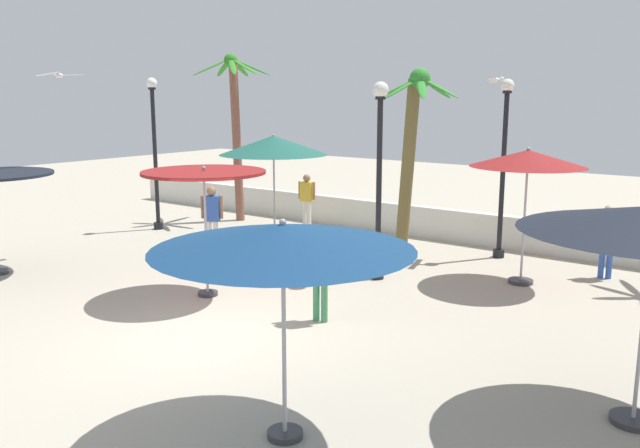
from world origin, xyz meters
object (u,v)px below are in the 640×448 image
object	(u,v)px
guest_0	(212,214)
lamp_post_2	(379,166)
patio_umbrella_2	(283,238)
palm_tree_1	(235,116)
guest_2	(608,234)
lamp_post_1	(155,146)
guest_1	(307,196)
patio_umbrella_5	(528,160)
patio_umbrella_4	(204,178)
seagull_1	(495,80)
seagull_0	(59,75)
patio_umbrella_0	(274,145)
lamp_post_0	(504,161)
palm_tree_2	(411,142)
guest_3	(320,267)

from	to	relation	value
guest_0	lamp_post_2	bearing A→B (deg)	8.65
patio_umbrella_2	palm_tree_1	distance (m)	13.98
guest_0	guest_2	size ratio (longest dim) A/B	1.07
lamp_post_1	guest_1	bearing A→B (deg)	38.79
patio_umbrella_5	lamp_post_2	size ratio (longest dim) A/B	0.69
patio_umbrella_4	guest_0	distance (m)	3.62
patio_umbrella_4	patio_umbrella_5	xyz separation A→B (m)	(4.71, 4.64, 0.26)
seagull_1	seagull_0	bearing A→B (deg)	-143.50
guest_0	seagull_0	bearing A→B (deg)	-142.14
palm_tree_1	lamp_post_2	xyz separation A→B (m)	(7.33, -3.20, -0.84)
palm_tree_1	lamp_post_1	size ratio (longest dim) A/B	1.17
patio_umbrella_0	palm_tree_1	xyz separation A→B (m)	(-3.18, 1.83, 0.67)
seagull_1	guest_0	bearing A→B (deg)	-144.20
lamp_post_0	lamp_post_1	distance (m)	9.93
patio_umbrella_5	seagull_0	distance (m)	10.92
patio_umbrella_0	lamp_post_1	size ratio (longest dim) A/B	0.66
lamp_post_2	guest_1	distance (m)	6.01
patio_umbrella_2	palm_tree_2	size ratio (longest dim) A/B	0.65
guest_2	patio_umbrella_4	bearing A→B (deg)	-134.56
guest_1	guest_3	world-z (taller)	guest_3
patio_umbrella_2	guest_1	distance (m)	12.46
palm_tree_2	seagull_0	xyz separation A→B (m)	(-6.75, -5.02, 1.58)
guest_1	lamp_post_2	bearing A→B (deg)	-36.56
lamp_post_2	seagull_1	bearing A→B (deg)	71.42
seagull_0	seagull_1	distance (m)	10.36
palm_tree_1	lamp_post_2	bearing A→B (deg)	-23.59
palm_tree_1	seagull_1	xyz separation A→B (m)	(8.45, 0.12, 1.00)
seagull_0	seagull_1	xyz separation A→B (m)	(8.32, 6.16, -0.11)
seagull_1	patio_umbrella_2	bearing A→B (deg)	-80.49
seagull_0	guest_3	bearing A→B (deg)	-0.86
patio_umbrella_2	seagull_1	bearing A→B (deg)	99.51
lamp_post_0	guest_0	world-z (taller)	lamp_post_0
guest_2	seagull_1	world-z (taller)	seagull_1
patio_umbrella_4	palm_tree_1	distance (m)	8.26
patio_umbrella_4	seagull_0	xyz separation A→B (m)	(-5.14, 0.25, 2.04)
palm_tree_2	guest_1	xyz separation A→B (m)	(-4.22, 1.29, -1.85)
lamp_post_2	guest_1	size ratio (longest dim) A/B	2.59
palm_tree_2	lamp_post_1	size ratio (longest dim) A/B	1.03
patio_umbrella_4	palm_tree_2	xyz separation A→B (m)	(1.61, 5.27, 0.46)
seagull_1	palm_tree_2	bearing A→B (deg)	-144.05
guest_2	guest_3	xyz separation A→B (m)	(-3.31, -6.00, 0.01)
patio_umbrella_5	palm_tree_1	world-z (taller)	palm_tree_1
patio_umbrella_5	palm_tree_1	xyz separation A→B (m)	(-9.97, 1.66, 0.67)
patio_umbrella_2	seagull_0	world-z (taller)	seagull_0
patio_umbrella_0	palm_tree_1	bearing A→B (deg)	150.11
patio_umbrella_2	guest_3	distance (m)	4.30
palm_tree_2	guest_3	bearing A→B (deg)	-77.77
patio_umbrella_0	seagull_1	bearing A→B (deg)	20.30
patio_umbrella_4	lamp_post_1	distance (m)	7.16
patio_umbrella_4	seagull_0	size ratio (longest dim) A/B	2.25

